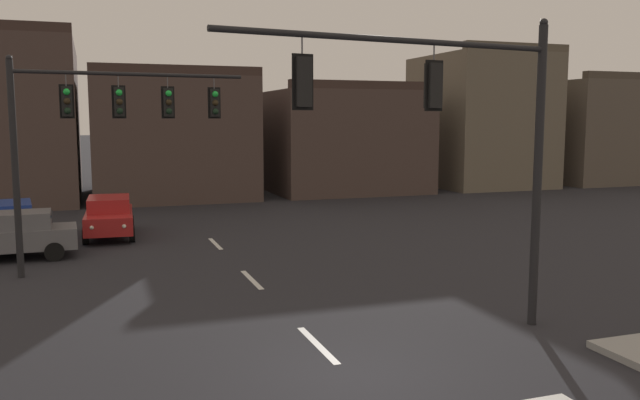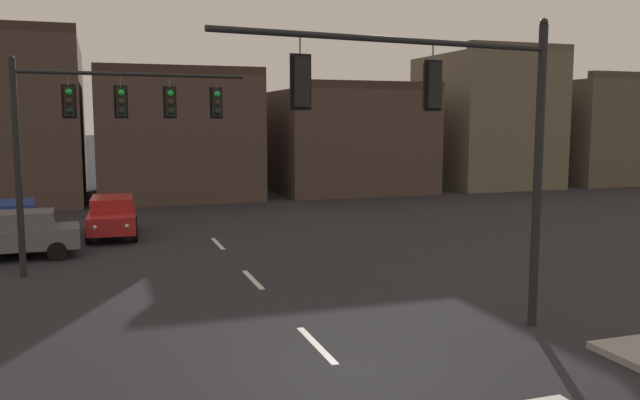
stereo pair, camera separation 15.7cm
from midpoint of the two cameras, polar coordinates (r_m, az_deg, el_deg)
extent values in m
plane|color=#232328|center=(12.43, 3.07, -15.37)|extent=(400.00, 400.00, 0.00)
cube|color=silver|center=(14.18, 0.00, -12.46)|extent=(0.16, 2.40, 0.01)
cube|color=silver|center=(19.73, -5.63, -6.88)|extent=(0.16, 2.40, 0.01)
cube|color=silver|center=(25.48, -8.70, -3.76)|extent=(0.16, 2.40, 0.01)
cylinder|color=black|center=(15.61, 18.67, 1.75)|extent=(0.20, 0.20, 6.80)
cylinder|color=black|center=(13.25, 6.97, 13.64)|extent=(7.59, 1.08, 0.12)
sphere|color=black|center=(15.70, 19.17, 14.39)|extent=(0.18, 0.18, 0.18)
cylinder|color=#56565B|center=(13.72, 10.12, 12.36)|extent=(0.03, 0.03, 0.35)
cube|color=black|center=(13.67, 10.06, 9.76)|extent=(0.33, 0.28, 0.90)
sphere|color=green|center=(13.79, 9.77, 10.91)|extent=(0.20, 0.20, 0.20)
sphere|color=#2D2314|center=(13.78, 9.74, 9.74)|extent=(0.20, 0.20, 0.20)
sphere|color=black|center=(13.77, 9.72, 8.57)|extent=(0.20, 0.20, 0.20)
cube|color=black|center=(13.65, 10.11, 9.76)|extent=(0.42, 0.08, 1.02)
cylinder|color=#56565B|center=(12.24, -1.37, 13.13)|extent=(0.03, 0.03, 0.35)
cube|color=black|center=(12.19, -1.36, 10.21)|extent=(0.33, 0.28, 0.90)
sphere|color=green|center=(12.33, -1.62, 11.48)|extent=(0.20, 0.20, 0.20)
sphere|color=#2D2314|center=(12.31, -1.62, 10.17)|extent=(0.20, 0.20, 0.20)
sphere|color=black|center=(12.30, -1.61, 8.87)|extent=(0.20, 0.20, 0.20)
cube|color=black|center=(12.17, -1.32, 10.21)|extent=(0.42, 0.08, 1.02)
cylinder|color=black|center=(21.42, -24.59, 2.35)|extent=(0.20, 0.20, 6.45)
cylinder|color=black|center=(21.61, -15.58, 10.48)|extent=(6.95, 0.68, 0.12)
sphere|color=black|center=(21.44, -25.05, 11.11)|extent=(0.18, 0.18, 0.18)
cylinder|color=#56565B|center=(21.41, -20.86, 9.68)|extent=(0.03, 0.03, 0.35)
cube|color=black|center=(21.39, -20.78, 8.01)|extent=(0.32, 0.26, 0.90)
sphere|color=green|center=(21.27, -20.80, 8.78)|extent=(0.20, 0.20, 0.20)
sphere|color=#2D2314|center=(21.26, -20.77, 8.02)|extent=(0.20, 0.20, 0.20)
sphere|color=black|center=(21.25, -20.73, 7.27)|extent=(0.20, 0.20, 0.20)
cube|color=black|center=(21.41, -20.79, 8.01)|extent=(0.42, 0.06, 1.02)
cylinder|color=#56565B|center=(21.54, -16.77, 9.82)|extent=(0.03, 0.03, 0.35)
cube|color=black|center=(21.51, -16.71, 8.16)|extent=(0.32, 0.26, 0.90)
sphere|color=green|center=(21.39, -16.70, 8.93)|extent=(0.20, 0.20, 0.20)
sphere|color=#2D2314|center=(21.39, -16.67, 8.17)|extent=(0.20, 0.20, 0.20)
sphere|color=black|center=(21.38, -16.65, 7.42)|extent=(0.20, 0.20, 0.20)
cube|color=black|center=(21.53, -16.72, 8.16)|extent=(0.42, 0.06, 1.02)
cylinder|color=#56565B|center=(21.77, -12.75, 9.92)|extent=(0.03, 0.03, 0.35)
cube|color=black|center=(21.75, -12.71, 8.27)|extent=(0.32, 0.26, 0.90)
sphere|color=green|center=(21.63, -12.66, 9.03)|extent=(0.20, 0.20, 0.20)
sphere|color=#2D2314|center=(21.62, -12.64, 8.28)|extent=(0.20, 0.20, 0.20)
sphere|color=black|center=(21.61, -12.62, 7.54)|extent=(0.20, 0.20, 0.20)
cube|color=black|center=(21.77, -12.72, 8.27)|extent=(0.42, 0.06, 1.02)
cylinder|color=#56565B|center=(22.10, -8.83, 9.96)|extent=(0.03, 0.03, 0.35)
cube|color=black|center=(22.08, -8.80, 8.34)|extent=(0.32, 0.26, 0.90)
sphere|color=green|center=(21.96, -8.73, 9.08)|extent=(0.20, 0.20, 0.20)
sphere|color=#2D2314|center=(21.95, -8.72, 8.35)|extent=(0.20, 0.20, 0.20)
sphere|color=black|center=(21.95, -8.70, 7.61)|extent=(0.20, 0.20, 0.20)
cube|color=black|center=(22.10, -8.82, 8.34)|extent=(0.42, 0.06, 1.02)
cube|color=slate|center=(24.68, -25.10, -3.06)|extent=(4.46, 1.96, 0.70)
cube|color=slate|center=(24.57, -24.82, -1.59)|extent=(2.52, 1.69, 0.56)
cube|color=#2D3842|center=(24.52, -22.10, -1.53)|extent=(0.27, 1.53, 0.46)
cylinder|color=black|center=(23.84, -21.71, -4.15)|extent=(0.65, 0.24, 0.64)
cylinder|color=black|center=(25.51, -21.66, -3.44)|extent=(0.65, 0.24, 0.64)
cube|color=maroon|center=(24.59, -20.04, -2.66)|extent=(0.09, 1.37, 0.12)
cube|color=navy|center=(27.50, -24.98, -2.08)|extent=(2.23, 4.56, 0.70)
cube|color=navy|center=(27.56, -25.05, -0.74)|extent=(1.84, 2.61, 0.56)
cube|color=#2D3842|center=(26.80, -25.06, -0.98)|extent=(1.54, 0.40, 0.47)
cube|color=#2D3842|center=(28.73, -25.03, -0.49)|extent=(1.53, 0.37, 0.46)
cylinder|color=black|center=(26.12, -23.10, -3.27)|extent=(0.28, 0.66, 0.64)
cylinder|color=black|center=(28.99, -23.25, -2.31)|extent=(0.28, 0.66, 0.64)
sphere|color=silver|center=(25.33, -23.72, -2.63)|extent=(0.16, 0.16, 0.16)
cube|color=maroon|center=(29.65, -24.96, -1.30)|extent=(1.37, 0.18, 0.12)
cube|color=#A81E1E|center=(27.88, -17.43, -1.62)|extent=(2.01, 4.48, 0.70)
cube|color=#A81E1E|center=(27.95, -17.47, -0.30)|extent=(1.72, 2.54, 0.56)
cube|color=#2D3842|center=(27.19, -17.51, -0.54)|extent=(1.53, 0.32, 0.47)
cube|color=#2D3842|center=(29.11, -17.41, -0.06)|extent=(1.53, 0.29, 0.46)
cylinder|color=black|center=(26.50, -15.64, -2.83)|extent=(0.25, 0.65, 0.64)
cylinder|color=black|center=(26.55, -19.31, -2.95)|extent=(0.25, 0.65, 0.64)
cylinder|color=black|center=(29.36, -15.68, -1.89)|extent=(0.25, 0.65, 0.64)
cylinder|color=black|center=(29.41, -18.99, -2.00)|extent=(0.25, 0.65, 0.64)
sphere|color=silver|center=(25.71, -16.27, -2.18)|extent=(0.16, 0.16, 0.16)
sphere|color=silver|center=(25.75, -18.84, -2.26)|extent=(0.16, 0.16, 0.16)
cube|color=maroon|center=(30.03, -17.34, -0.86)|extent=(1.37, 0.11, 0.12)
cube|color=#473833|center=(41.92, -12.49, 5.28)|extent=(9.32, 10.37, 7.17)
cube|color=#3A2B26|center=(37.15, -11.81, 11.02)|extent=(9.32, 0.60, 0.50)
cube|color=#473833|center=(45.57, 1.51, 5.18)|extent=(9.68, 12.56, 6.53)
cube|color=#3A2B26|center=(40.04, 4.53, 9.94)|extent=(9.68, 0.60, 0.50)
cube|color=#665B4C|center=(48.47, 14.28, 6.63)|extent=(7.76, 8.48, 9.16)
cube|color=brown|center=(45.45, 17.23, 12.62)|extent=(7.76, 0.60, 0.50)
cube|color=brown|center=(54.86, 23.77, 5.41)|extent=(10.14, 8.13, 7.51)
camera|label=1|loc=(0.08, -89.72, 0.03)|focal=36.82mm
camera|label=2|loc=(0.08, 90.28, -0.03)|focal=36.82mm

